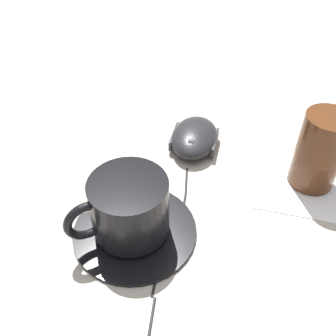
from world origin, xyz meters
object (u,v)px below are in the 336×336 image
at_px(saucer, 135,230).
at_px(coffee_cup, 128,207).
at_px(computer_mouse, 194,137).
at_px(drinking_glass, 320,151).

xyz_separation_m(saucer, coffee_cup, (0.00, 0.00, 0.04)).
xyz_separation_m(computer_mouse, drinking_glass, (-0.18, 0.01, 0.04)).
xyz_separation_m(saucer, drinking_glass, (-0.18, -0.18, 0.05)).
height_order(saucer, drinking_glass, drinking_glass).
height_order(saucer, coffee_cup, coffee_cup).
relative_size(saucer, computer_mouse, 1.35).
bearing_deg(computer_mouse, coffee_cup, 86.35).
relative_size(saucer, coffee_cup, 1.38).
height_order(computer_mouse, drinking_glass, drinking_glass).
distance_m(saucer, coffee_cup, 0.04).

